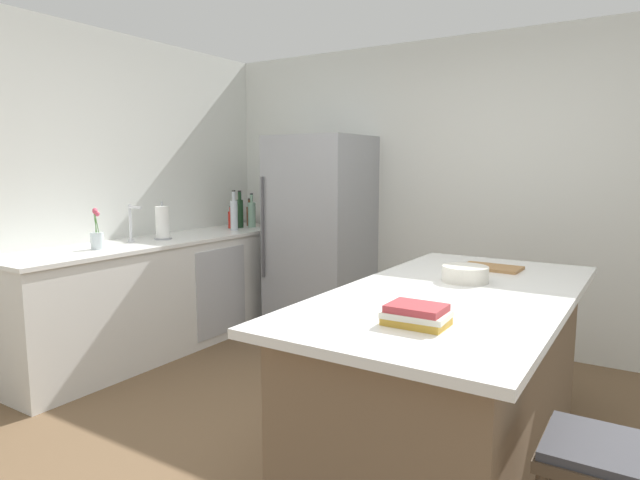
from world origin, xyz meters
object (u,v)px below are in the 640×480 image
at_px(wine_bottle, 240,212).
at_px(soda_bottle, 234,214).
at_px(cutting_board, 491,267).
at_px(gin_bottle, 252,214).
at_px(flower_vase, 97,237).
at_px(vinegar_bottle, 266,213).
at_px(sink_faucet, 131,223).
at_px(paper_towel_roll, 162,223).
at_px(mixing_bowl, 465,274).
at_px(syrup_bottle, 250,215).
at_px(refrigerator, 321,235).
at_px(bar_stool, 599,478).
at_px(hot_sauce_bottle, 231,219).
at_px(cookbook_stack, 416,315).
at_px(kitchen_island, 452,377).

relative_size(wine_bottle, soda_bottle, 0.97).
bearing_deg(cutting_board, gin_bottle, 161.52).
xyz_separation_m(flower_vase, vinegar_bottle, (0.06, 1.91, 0.04)).
bearing_deg(gin_bottle, sink_faucet, -94.61).
distance_m(paper_towel_roll, mixing_bowl, 2.61).
bearing_deg(syrup_bottle, refrigerator, -5.35).
relative_size(bar_stool, syrup_bottle, 2.34).
xyz_separation_m(hot_sauce_bottle, cutting_board, (2.69, -0.67, -0.10)).
bearing_deg(paper_towel_roll, syrup_bottle, 92.94).
height_order(bar_stool, soda_bottle, soda_bottle).
bearing_deg(gin_bottle, flower_vase, -90.94).
height_order(sink_faucet, cookbook_stack, sink_faucet).
xyz_separation_m(kitchen_island, hot_sauce_bottle, (-2.69, 1.36, 0.56)).
bearing_deg(vinegar_bottle, sink_faucet, -95.33).
bearing_deg(syrup_bottle, gin_bottle, -41.72).
height_order(bar_stool, flower_vase, flower_vase).
distance_m(vinegar_bottle, soda_bottle, 0.47).
distance_m(syrup_bottle, cookbook_stack, 3.58).
bearing_deg(kitchen_island, bar_stool, -44.72).
relative_size(kitchen_island, mixing_bowl, 8.80).
height_order(refrigerator, wine_bottle, refrigerator).
xyz_separation_m(kitchen_island, paper_towel_roll, (-2.63, 0.46, 0.60)).
height_order(refrigerator, gin_bottle, refrigerator).
relative_size(kitchen_island, soda_bottle, 5.73).
bearing_deg(flower_vase, mixing_bowl, 9.26).
xyz_separation_m(sink_faucet, mixing_bowl, (2.66, 0.05, -0.13)).
relative_size(paper_towel_roll, vinegar_bottle, 0.94).
xyz_separation_m(paper_towel_roll, cutting_board, (2.63, 0.23, -0.14)).
bearing_deg(wine_bottle, flower_vase, -88.72).
relative_size(bar_stool, wine_bottle, 1.78).
distance_m(flower_vase, vinegar_bottle, 1.91).
xyz_separation_m(cookbook_stack, cutting_board, (-0.06, 1.33, -0.03)).
distance_m(vinegar_bottle, hot_sauce_bottle, 0.40).
relative_size(refrigerator, gin_bottle, 5.36).
height_order(wine_bottle, hot_sauce_bottle, wine_bottle).
distance_m(kitchen_island, wine_bottle, 3.08).
distance_m(vinegar_bottle, syrup_bottle, 0.17).
height_order(kitchen_island, flower_vase, flower_vase).
xyz_separation_m(syrup_bottle, cookbook_stack, (2.75, -2.29, -0.08)).
bearing_deg(vinegar_bottle, cutting_board, -22.35).
bearing_deg(sink_faucet, syrup_bottle, 90.04).
bearing_deg(gin_bottle, refrigerator, 0.90).
bearing_deg(paper_towel_roll, vinegar_bottle, 86.27).
height_order(sink_faucet, soda_bottle, soda_bottle).
distance_m(bar_stool, vinegar_bottle, 4.13).
xyz_separation_m(flower_vase, cutting_board, (2.61, 0.86, -0.10)).
xyz_separation_m(refrigerator, gin_bottle, (-0.80, -0.01, 0.16)).
height_order(wine_bottle, soda_bottle, soda_bottle).
bearing_deg(paper_towel_roll, sink_faucet, -103.02).
xyz_separation_m(hot_sauce_bottle, mixing_bowl, (2.66, -1.11, -0.06)).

